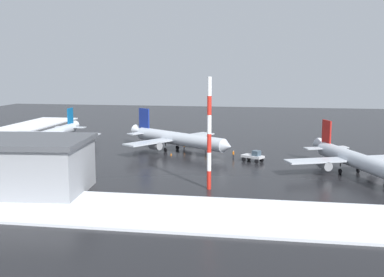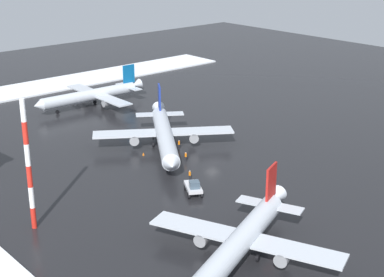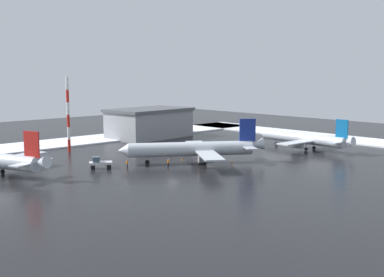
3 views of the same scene
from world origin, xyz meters
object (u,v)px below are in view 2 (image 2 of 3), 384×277
at_px(antenna_mast, 28,166).
at_px(traffic_cone_near_nose, 143,154).
at_px(airplane_parked_portside, 92,95).
at_px(ground_crew_near_tug, 179,144).
at_px(ground_crew_by_nose_gear, 186,156).
at_px(airplane_foreground_jet, 239,243).
at_px(traffic_cone_mid_line, 167,134).
at_px(airplane_distant_tail, 164,134).
at_px(ground_crew_beside_wing, 190,175).
at_px(pushback_tug, 194,187).

distance_m(antenna_mast, traffic_cone_near_nose, 31.91).
bearing_deg(airplane_parked_portside, ground_crew_near_tug, 86.42).
bearing_deg(antenna_mast, ground_crew_by_nose_gear, 98.95).
bearing_deg(airplane_foreground_jet, antenna_mast, -82.47).
height_order(traffic_cone_near_nose, traffic_cone_mid_line, same).
height_order(airplane_distant_tail, airplane_parked_portside, airplane_distant_tail).
bearing_deg(airplane_parked_portside, airplane_distant_tail, 82.01).
bearing_deg(airplane_distant_tail, antenna_mast, -35.60).
relative_size(traffic_cone_near_nose, traffic_cone_mid_line, 1.00).
xyz_separation_m(antenna_mast, traffic_cone_mid_line, (-17.96, 38.10, -8.94)).
distance_m(airplane_foreground_jet, antenna_mast, 29.67).
xyz_separation_m(ground_crew_beside_wing, ground_crew_near_tug, (-12.47, 8.23, 0.00)).
height_order(airplane_distant_tail, traffic_cone_mid_line, airplane_distant_tail).
relative_size(ground_crew_beside_wing, ground_crew_near_tug, 1.00).
distance_m(airplane_foreground_jet, ground_crew_by_nose_gear, 35.13).
distance_m(airplane_foreground_jet, traffic_cone_mid_line, 49.45).
bearing_deg(ground_crew_by_nose_gear, ground_crew_beside_wing, -117.24).
xyz_separation_m(ground_crew_by_nose_gear, antenna_mast, (5.03, -31.91, 8.25)).
bearing_deg(airplane_parked_portside, airplane_foreground_jet, 72.74).
relative_size(ground_crew_near_tug, antenna_mast, 0.09).
distance_m(airplane_parked_portside, ground_crew_beside_wing, 48.73).
relative_size(ground_crew_beside_wing, ground_crew_by_nose_gear, 1.00).
bearing_deg(antenna_mast, ground_crew_beside_wing, 86.19).
distance_m(ground_crew_near_tug, traffic_cone_near_nose, 7.33).
bearing_deg(ground_crew_near_tug, ground_crew_by_nose_gear, -155.73).
height_order(airplane_parked_portside, traffic_cone_near_nose, airplane_parked_portside).
relative_size(airplane_distant_tail, ground_crew_beside_wing, 16.32).
bearing_deg(traffic_cone_near_nose, ground_crew_beside_wing, -4.56).
relative_size(airplane_foreground_jet, traffic_cone_near_nose, 52.95).
relative_size(ground_crew_by_nose_gear, antenna_mast, 0.09).
distance_m(pushback_tug, ground_crew_by_nose_gear, 14.05).
distance_m(ground_crew_near_tug, traffic_cone_mid_line, 7.89).
relative_size(airplane_distant_tail, traffic_cone_near_nose, 50.75).
bearing_deg(airplane_parked_portside, traffic_cone_near_nose, 74.41).
distance_m(ground_crew_beside_wing, antenna_mast, 28.19).
distance_m(ground_crew_by_nose_gear, traffic_cone_near_nose, 8.33).
bearing_deg(ground_crew_beside_wing, pushback_tug, -161.56).
bearing_deg(traffic_cone_mid_line, ground_crew_beside_wing, -29.55).
relative_size(airplane_foreground_jet, ground_crew_near_tug, 17.03).
bearing_deg(ground_crew_near_tug, airplane_distant_tail, 118.11).
xyz_separation_m(airplane_foreground_jet, ground_crew_by_nose_gear, (-30.30, 17.67, -2.02)).
xyz_separation_m(airplane_distant_tail, ground_crew_by_nose_gear, (6.88, -0.69, -2.17)).
relative_size(airplane_parked_portside, ground_crew_near_tug, 16.55).
height_order(pushback_tug, ground_crew_by_nose_gear, pushback_tug).
height_order(ground_crew_near_tug, ground_crew_by_nose_gear, same).
height_order(airplane_distant_tail, pushback_tug, airplane_distant_tail).
height_order(airplane_parked_portside, pushback_tug, airplane_parked_portside).
relative_size(airplane_parked_portside, antenna_mast, 1.53).
relative_size(antenna_mast, traffic_cone_mid_line, 33.53).
height_order(airplane_parked_portside, ground_crew_near_tug, airplane_parked_portside).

